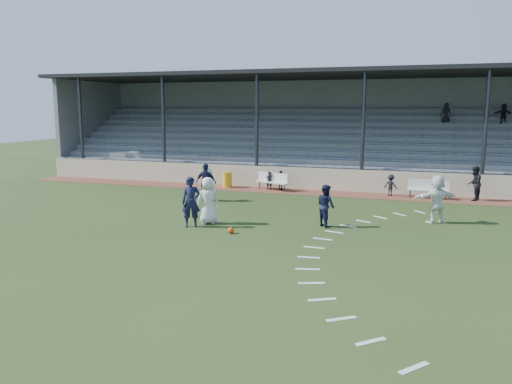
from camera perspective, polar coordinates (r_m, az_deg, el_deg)
ground at (r=17.39m, az=-2.61°, el=-5.55°), size 90.00×90.00×0.00m
cinder_track at (r=27.23m, az=5.32°, el=0.01°), size 34.00×2.00×0.02m
retaining_wall at (r=28.15m, az=5.82°, el=1.54°), size 34.00×0.18×1.20m
bench_left at (r=27.68m, az=1.89°, el=1.41°), size 2.02×1.13×0.95m
bench_right at (r=26.54m, az=19.08°, el=0.52°), size 2.00×0.46×0.95m
trash_bin at (r=28.63m, az=-3.32°, el=1.43°), size 0.55×0.55×0.88m
football at (r=18.29m, az=-2.90°, el=-4.41°), size 0.23×0.23×0.23m
player_white_lead at (r=19.74m, az=-5.51°, el=-0.97°), size 1.08×1.02×1.86m
player_navy_lead at (r=19.25m, az=-7.44°, el=-1.15°), size 0.84×0.72×1.95m
player_navy_mid at (r=19.41m, az=7.98°, el=-1.54°), size 1.00×1.00×1.64m
player_white_wing at (r=24.67m, az=-5.58°, el=0.86°), size 1.16×0.85×1.60m
player_navy_wing at (r=24.53m, az=-5.73°, el=1.10°), size 1.09×0.48×1.85m
player_white_back at (r=21.04m, az=19.96°, el=-0.77°), size 1.83×1.39×1.92m
official at (r=26.72m, az=23.69°, el=0.92°), size 0.87×0.98×1.70m
sub_left_near at (r=27.80m, az=1.52°, el=1.32°), size 0.43×0.36×1.01m
sub_left_far at (r=27.66m, az=2.88°, el=1.35°), size 0.68×0.44×1.08m
sub_right at (r=26.71m, az=15.14°, el=0.75°), size 0.81×0.61×1.11m
grandstand at (r=32.57m, az=7.71°, el=5.44°), size 34.60×9.00×6.61m
penalty_arc at (r=16.42m, az=11.04°, el=-6.62°), size 3.89×14.63×0.01m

